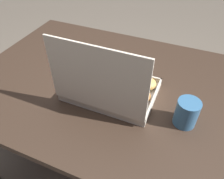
% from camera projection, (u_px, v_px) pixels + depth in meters
% --- Properties ---
extents(ground_plane, '(8.00, 8.00, 0.00)m').
position_uv_depth(ground_plane, '(106.00, 161.00, 1.51)').
color(ground_plane, '#6B6054').
extents(dining_table, '(1.24, 0.92, 0.72)m').
position_uv_depth(dining_table, '(103.00, 94.00, 1.09)').
color(dining_table, '#38281E').
rests_on(dining_table, ground_plane).
extents(donut_box, '(0.38, 0.28, 0.31)m').
position_uv_depth(donut_box, '(111.00, 88.00, 0.91)').
color(donut_box, silver).
rests_on(donut_box, dining_table).
extents(coffee_mug, '(0.08, 0.08, 0.11)m').
position_uv_depth(coffee_mug, '(187.00, 113.00, 0.80)').
color(coffee_mug, teal).
rests_on(coffee_mug, dining_table).
extents(paper_napkin, '(0.16, 0.11, 0.01)m').
position_uv_depth(paper_napkin, '(138.00, 62.00, 1.14)').
color(paper_napkin, beige).
rests_on(paper_napkin, dining_table).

